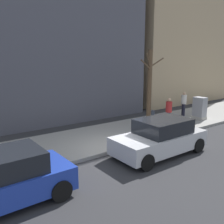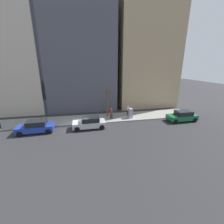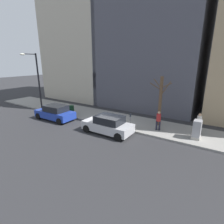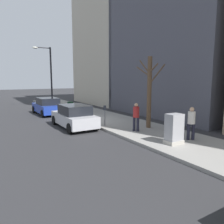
# 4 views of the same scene
# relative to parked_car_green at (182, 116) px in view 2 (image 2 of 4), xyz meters

# --- Properties ---
(ground_plane) EXTENTS (120.00, 120.00, 0.00)m
(ground_plane) POSITION_rel_parked_car_green_xyz_m (1.22, 14.80, -0.74)
(ground_plane) COLOR #2B2B2D
(sidewalk) EXTENTS (4.00, 36.00, 0.15)m
(sidewalk) POSITION_rel_parked_car_green_xyz_m (3.22, 14.80, -0.66)
(sidewalk) COLOR gray
(sidewalk) RESTS_ON ground
(parked_car_green) EXTENTS (1.93, 4.20, 1.52)m
(parked_car_green) POSITION_rel_parked_car_green_xyz_m (0.00, 0.00, 0.00)
(parked_car_green) COLOR #196038
(parked_car_green) RESTS_ON ground
(parked_car_silver) EXTENTS (1.93, 4.20, 1.52)m
(parked_car_silver) POSITION_rel_parked_car_green_xyz_m (0.01, 13.52, 0.00)
(parked_car_silver) COLOR #B7B7BC
(parked_car_silver) RESTS_ON ground
(parked_car_blue) EXTENTS (2.01, 4.24, 1.52)m
(parked_car_blue) POSITION_rel_parked_car_green_xyz_m (-0.02, 20.02, 0.00)
(parked_car_blue) COLOR #1E389E
(parked_car_blue) RESTS_ON ground
(parking_meter) EXTENTS (0.14, 0.10, 1.35)m
(parking_meter) POSITION_rel_parked_car_green_xyz_m (1.67, 12.31, 0.24)
(parking_meter) COLOR slate
(parking_meter) RESTS_ON sidewalk
(utility_box) EXTENTS (0.83, 0.61, 1.43)m
(utility_box) POSITION_rel_parked_car_green_xyz_m (2.52, 7.15, 0.11)
(utility_box) COLOR #A8A399
(utility_box) RESTS_ON sidewalk
(bare_tree) EXTENTS (1.07, 1.89, 4.40)m
(bare_tree) POSITION_rel_parked_car_green_xyz_m (3.82, 10.50, 1.72)
(bare_tree) COLOR brown
(bare_tree) RESTS_ON sidewalk
(trash_bin) EXTENTS (0.56, 0.56, 0.90)m
(trash_bin) POSITION_rel_parked_car_green_xyz_m (2.12, 19.89, -0.14)
(trash_bin) COLOR #14381E
(trash_bin) RESTS_ON sidewalk
(pedestrian_near_meter) EXTENTS (0.36, 0.36, 1.66)m
(pedestrian_near_meter) POSITION_rel_parked_car_green_xyz_m (3.77, 7.20, 0.35)
(pedestrian_near_meter) COLOR #1E1E2D
(pedestrian_near_meter) RESTS_ON sidewalk
(pedestrian_midblock) EXTENTS (0.36, 0.38, 1.66)m
(pedestrian_midblock) POSITION_rel_parked_car_green_xyz_m (2.54, 10.12, 0.35)
(pedestrian_midblock) COLOR #1E1E2D
(pedestrian_midblock) RESTS_ON sidewalk
(office_tower_left) EXTENTS (11.09, 11.09, 19.70)m
(office_tower_left) POSITION_rel_parked_car_green_xyz_m (12.26, 1.81, 9.11)
(office_tower_left) COLOR tan
(office_tower_left) RESTS_ON ground
(office_block_center) EXTENTS (12.21, 12.21, 24.55)m
(office_block_center) POSITION_rel_parked_car_green_xyz_m (12.82, 14.35, 11.54)
(office_block_center) COLOR #4C4C56
(office_block_center) RESTS_ON ground
(office_tower_right) EXTENTS (10.86, 10.86, 16.50)m
(office_tower_right) POSITION_rel_parked_car_green_xyz_m (12.15, 25.38, 7.52)
(office_tower_right) COLOR #BCB29E
(office_tower_right) RESTS_ON ground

